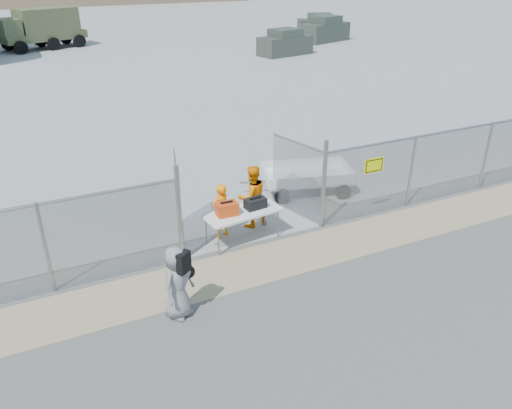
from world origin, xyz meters
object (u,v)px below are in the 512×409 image
security_worker_right (252,196)px  visitor (178,282)px  utility_trailer (307,178)px  folding_table (243,226)px  security_worker_left (221,211)px

security_worker_right → visitor: bearing=38.1°
visitor → utility_trailer: 6.96m
utility_trailer → security_worker_right: bearing=-136.4°
folding_table → security_worker_left: 0.69m
folding_table → security_worker_right: security_worker_right is taller
folding_table → utility_trailer: bearing=25.9°
folding_table → visitor: (-2.43, -2.23, 0.39)m
folding_table → security_worker_right: bearing=42.1°
folding_table → security_worker_left: size_ratio=1.31×
folding_table → utility_trailer: size_ratio=0.57×
security_worker_left → visitor: size_ratio=0.94×
security_worker_right → visitor: size_ratio=1.09×
security_worker_left → security_worker_right: security_worker_right is taller
visitor → utility_trailer: bearing=1.1°
security_worker_left → security_worker_right: bearing=168.5°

